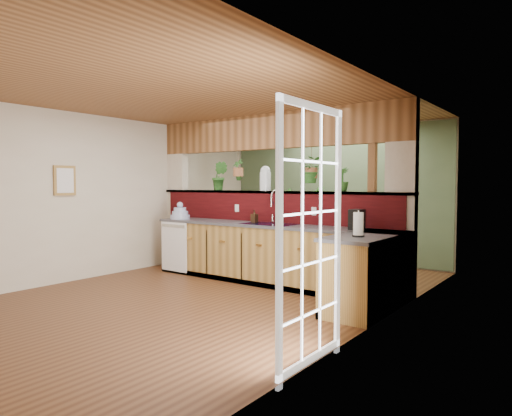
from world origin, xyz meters
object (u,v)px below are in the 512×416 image
Objects in this scene: faucet at (276,205)px; paper_towel at (358,225)px; soap_dispenser at (254,216)px; coffee_maker at (356,220)px; dish_stack at (180,214)px; glass_jar at (265,178)px; shelving_console at (305,234)px.

faucet is 1.96m from paper_towel.
paper_towel is (2.10, -0.84, 0.04)m from soap_dispenser.
faucet is at bearing 175.11° from coffee_maker.
dish_stack reaches higher than soap_dispenser.
coffee_maker is 1.86m from glass_jar.
glass_jar reaches higher than paper_towel.
shelving_console is at bearing 66.24° from dish_stack.
dish_stack reaches higher than coffee_maker.
faucet is at bearing -32.15° from glass_jar.
dish_stack is at bearing -96.07° from shelving_console.
faucet reaches higher than paper_towel.
coffee_maker is at bearing 115.72° from paper_towel.
dish_stack is 1.63m from glass_jar.
faucet is 2.62× the size of soap_dispenser.
soap_dispenser is 2.26m from paper_towel.
soap_dispenser reaches higher than shelving_console.
soap_dispenser is 0.49× the size of glass_jar.
coffee_maker reaches higher than shelving_console.
shelving_console is (-2.12, 2.27, -0.52)m from coffee_maker.
paper_towel reaches higher than coffee_maker.
paper_towel is 0.75× the size of glass_jar.
faucet is 1.82m from dish_stack.
shelving_console is at bearing 129.37° from paper_towel.
faucet is at bearing 152.73° from paper_towel.
glass_jar is 2.22m from shelving_console.
coffee_maker is 0.67× the size of glass_jar.
coffee_maker is 0.18× the size of shelving_console.
dish_stack is at bearing -161.02° from glass_jar.
glass_jar is (1.44, 0.49, 0.60)m from dish_stack.
shelving_console is (1.05, 2.39, -0.49)m from dish_stack.
soap_dispenser is (1.43, 0.21, 0.01)m from dish_stack.
faucet is 1.40m from coffee_maker.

